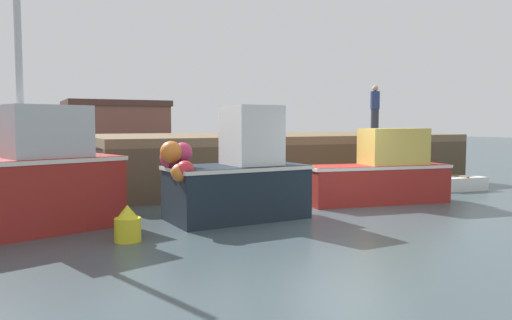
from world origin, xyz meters
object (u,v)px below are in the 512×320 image
at_px(fishing_boat_near_right, 237,177).
at_px(mooring_buoy_foreground, 128,225).
at_px(fishing_boat_mid, 381,174).
at_px(rowboat, 460,183).
at_px(dockworker, 375,110).
at_px(fishing_boat_near_left, 28,181).

distance_m(fishing_boat_near_right, mooring_buoy_foreground, 2.93).
bearing_deg(fishing_boat_near_right, mooring_buoy_foreground, -157.49).
distance_m(fishing_boat_mid, rowboat, 4.08).
distance_m(fishing_boat_near_right, dockworker, 8.99).
xyz_separation_m(fishing_boat_near_left, dockworker, (11.79, 4.00, 1.62)).
xyz_separation_m(fishing_boat_near_left, fishing_boat_mid, (8.56, -0.16, -0.22)).
relative_size(dockworker, mooring_buoy_foreground, 2.68).
bearing_deg(fishing_boat_near_right, dockworker, 30.60).
relative_size(fishing_boat_near_right, fishing_boat_mid, 0.81).
xyz_separation_m(dockworker, mooring_buoy_foreground, (-10.24, -5.59, -2.32)).
relative_size(fishing_boat_near_right, mooring_buoy_foreground, 4.93).
distance_m(rowboat, dockworker, 4.16).
bearing_deg(dockworker, fishing_boat_near_left, -161.28).
bearing_deg(dockworker, fishing_boat_near_right, -149.40).
height_order(fishing_boat_near_left, dockworker, fishing_boat_near_left).
height_order(fishing_boat_near_left, rowboat, fishing_boat_near_left).
xyz_separation_m(fishing_boat_near_right, mooring_buoy_foreground, (-2.64, -1.09, -0.62)).
relative_size(fishing_boat_near_left, dockworker, 2.69).
relative_size(fishing_boat_mid, mooring_buoy_foreground, 6.11).
xyz_separation_m(fishing_boat_near_right, fishing_boat_mid, (4.36, 0.33, -0.14)).
distance_m(fishing_boat_near_right, rowboat, 8.42).
height_order(fishing_boat_mid, dockworker, dockworker).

